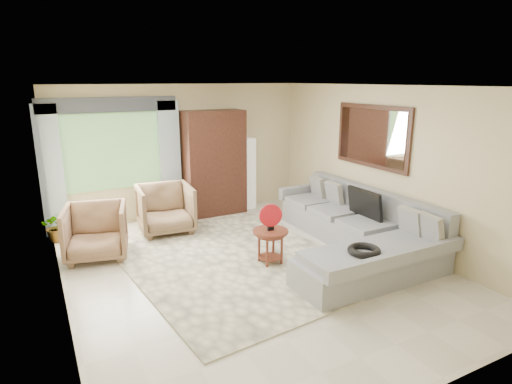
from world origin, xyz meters
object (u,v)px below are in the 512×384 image
sectional_sofa (356,234)px  potted_plant (57,226)px  armchair_right (166,209)px  floor_lamp (248,174)px  tv_screen (365,204)px  armoire (214,163)px  armchair_left (96,232)px  coffee_table (270,246)px

sectional_sofa → potted_plant: size_ratio=6.56×
armchair_right → potted_plant: (-1.78, 0.44, -0.17)m
potted_plant → floor_lamp: size_ratio=0.35×
armchair_right → floor_lamp: size_ratio=0.64×
tv_screen → armoire: (-1.50, 2.76, 0.33)m
tv_screen → floor_lamp: size_ratio=0.49×
tv_screen → sectional_sofa: bearing=-153.0°
tv_screen → potted_plant: bearing=149.9°
sectional_sofa → armchair_left: (-3.71, 1.68, 0.14)m
sectional_sofa → armchair_right: size_ratio=3.63×
sectional_sofa → armoire: armoire is taller
tv_screen → potted_plant: tv_screen is taller
tv_screen → floor_lamp: 2.91m
tv_screen → armchair_left: size_ratio=0.80×
coffee_table → floor_lamp: size_ratio=0.35×
sectional_sofa → floor_lamp: (-0.43, 2.96, 0.47)m
tv_screen → armoire: armoire is taller
armchair_left → armoire: armoire is taller
coffee_table → floor_lamp: (1.02, 2.74, 0.47)m
armchair_right → armoire: size_ratio=0.45×
armchair_left → floor_lamp: size_ratio=0.61×
sectional_sofa → armchair_right: 3.35m
armchair_left → armchair_right: 1.42m
armchair_left → armoire: bearing=39.4°
armchair_right → sectional_sofa: bearing=-38.5°
armchair_right → floor_lamp: (2.00, 0.66, 0.32)m
sectional_sofa → armoire: size_ratio=1.65×
armchair_left → potted_plant: bearing=128.6°
floor_lamp → armchair_right: bearing=-161.7°
coffee_table → armchair_left: bearing=147.0°
armchair_left → coffee_table: bearing=-19.8°
sectional_sofa → armchair_right: bearing=136.7°
potted_plant → coffee_table: bearing=-42.4°
coffee_table → potted_plant: size_ratio=1.00×
coffee_table → armoire: size_ratio=0.25×
sectional_sofa → potted_plant: (-4.21, 2.73, -0.02)m
sectional_sofa → potted_plant: sectional_sofa is taller
floor_lamp → armoire: bearing=-175.7°
sectional_sofa → armchair_left: size_ratio=3.76×
sectional_sofa → armchair_left: sectional_sofa is taller
potted_plant → armoire: armoire is taller
sectional_sofa → armchair_right: (-2.44, 2.30, 0.15)m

